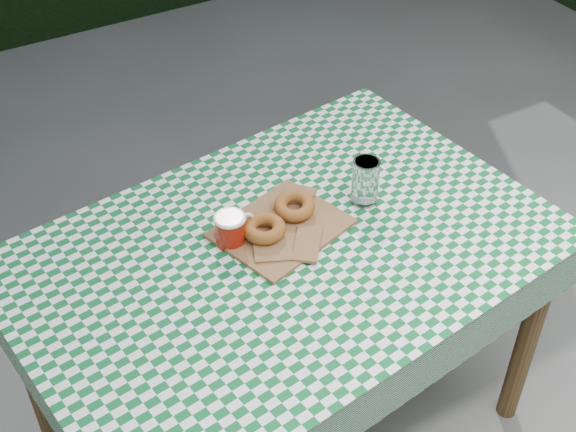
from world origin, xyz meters
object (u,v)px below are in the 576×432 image
Objects in this scene: table at (286,348)px; paper_bag at (281,227)px; coffee_mug at (230,230)px; drinking_glass at (365,181)px.

paper_bag is at bearing 61.76° from table.
table is 0.44m from coffee_mug.
table is 10.15× the size of drinking_glass.
coffee_mug is at bearing 134.63° from table.
drinking_glass is (0.27, 0.05, 0.44)m from table.
drinking_glass is at bearing -14.18° from coffee_mug.
table is 8.72× the size of coffee_mug.
drinking_glass reaches higher than coffee_mug.
coffee_mug is 1.17× the size of drinking_glass.
coffee_mug is (-0.13, 0.02, 0.03)m from paper_bag.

